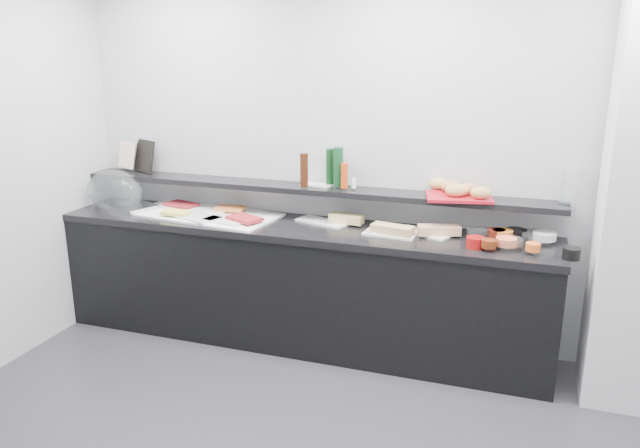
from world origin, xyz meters
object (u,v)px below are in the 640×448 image
(sandwich_plate_mid, at_px, (389,234))
(bread_tray, at_px, (459,197))
(framed_print, at_px, (145,156))
(cloche_base, at_px, (131,207))
(carafe, at_px, (570,182))
(condiment_tray, at_px, (317,185))

(sandwich_plate_mid, relative_size, bread_tray, 0.83)
(framed_print, distance_m, bread_tray, 2.51)
(sandwich_plate_mid, bearing_deg, cloche_base, -176.52)
(carafe, bearing_deg, condiment_tray, 179.14)
(cloche_base, xyz_separation_m, condiment_tray, (1.48, 0.21, 0.24))
(cloche_base, distance_m, condiment_tray, 1.51)
(condiment_tray, distance_m, bread_tray, 1.03)
(sandwich_plate_mid, xyz_separation_m, framed_print, (-2.08, 0.28, 0.37))
(sandwich_plate_mid, xyz_separation_m, bread_tray, (0.42, 0.18, 0.25))
(framed_print, height_order, carafe, carafe)
(cloche_base, distance_m, carafe, 3.22)
(framed_print, bearing_deg, condiment_tray, 23.67)
(condiment_tray, height_order, bread_tray, bread_tray)
(sandwich_plate_mid, distance_m, bread_tray, 0.53)
(condiment_tray, xyz_separation_m, bread_tray, (1.03, -0.07, 0.00))
(sandwich_plate_mid, relative_size, carafe, 1.17)
(carafe, bearing_deg, bread_tray, -176.44)
(cloche_base, height_order, framed_print, framed_print)
(framed_print, bearing_deg, cloche_base, -64.61)
(carafe, bearing_deg, sandwich_plate_mid, -168.64)
(framed_print, relative_size, carafe, 0.87)
(bread_tray, bearing_deg, framed_print, 165.33)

